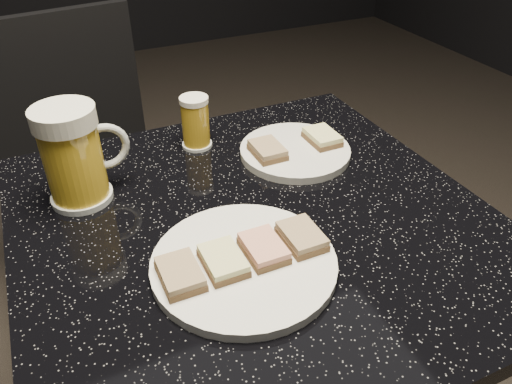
% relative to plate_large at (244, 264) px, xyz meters
% --- Properties ---
extents(plate_large, '(0.25, 0.25, 0.01)m').
position_rel_plate_large_xyz_m(plate_large, '(0.00, 0.00, 0.00)').
color(plate_large, white).
rests_on(plate_large, table).
extents(plate_small, '(0.20, 0.20, 0.01)m').
position_rel_plate_large_xyz_m(plate_small, '(0.20, 0.23, 0.00)').
color(plate_small, silver).
rests_on(plate_small, table).
extents(table, '(0.70, 0.70, 0.75)m').
position_rel_plate_large_xyz_m(table, '(0.06, 0.09, -0.25)').
color(table, black).
rests_on(table, floor).
extents(beer_mug, '(0.14, 0.10, 0.16)m').
position_rel_plate_large_xyz_m(beer_mug, '(-0.17, 0.25, 0.07)').
color(beer_mug, silver).
rests_on(beer_mug, table).
extents(beer_tumbler, '(0.06, 0.06, 0.10)m').
position_rel_plate_large_xyz_m(beer_tumbler, '(0.05, 0.34, 0.04)').
color(beer_tumbler, white).
rests_on(beer_tumbler, table).
extents(chair, '(0.47, 0.47, 0.88)m').
position_rel_plate_large_xyz_m(chair, '(-0.12, 0.79, -0.26)').
color(chair, black).
rests_on(chair, floor).
extents(canapes_on_plate_large, '(0.22, 0.07, 0.02)m').
position_rel_plate_large_xyz_m(canapes_on_plate_large, '(0.00, 0.00, 0.02)').
color(canapes_on_plate_large, '#4C3521').
rests_on(canapes_on_plate_large, plate_large).
extents(canapes_on_plate_small, '(0.16, 0.07, 0.02)m').
position_rel_plate_large_xyz_m(canapes_on_plate_small, '(0.20, 0.23, 0.02)').
color(canapes_on_plate_small, '#4C3521').
rests_on(canapes_on_plate_small, plate_small).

